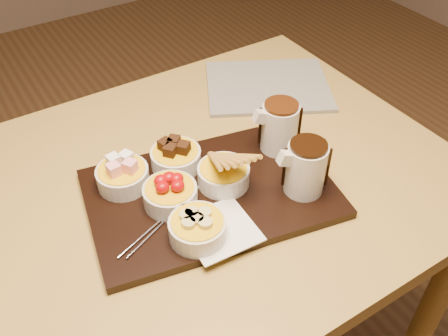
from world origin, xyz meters
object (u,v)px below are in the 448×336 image
serving_board (211,193)px  newspaper (268,86)px  bowl_strawberries (170,195)px  pitcher_dark_chocolate (306,169)px  pitcher_milk_chocolate (279,128)px  dining_table (165,227)px

serving_board → newspaper: (0.32, 0.25, -0.00)m
bowl_strawberries → pitcher_dark_chocolate: 0.25m
serving_board → pitcher_dark_chocolate: size_ratio=4.48×
bowl_strawberries → pitcher_milk_chocolate: 0.27m
dining_table → pitcher_milk_chocolate: pitcher_milk_chocolate is taller
dining_table → pitcher_dark_chocolate: size_ratio=11.69×
newspaper → pitcher_milk_chocolate: bearing=-93.2°
pitcher_dark_chocolate → pitcher_milk_chocolate: 0.13m
pitcher_dark_chocolate → serving_board: bearing=160.0°
serving_board → bowl_strawberries: size_ratio=4.60×
serving_board → pitcher_dark_chocolate: pitcher_dark_chocolate is taller
dining_table → bowl_strawberries: bowl_strawberries is taller
pitcher_milk_chocolate → newspaper: 0.26m
pitcher_milk_chocolate → bowl_strawberries: bearing=-163.6°
serving_board → bowl_strawberries: (-0.08, 0.01, 0.03)m
dining_table → bowl_strawberries: (-0.00, -0.05, 0.14)m
pitcher_milk_chocolate → newspaper: pitcher_milk_chocolate is taller
pitcher_dark_chocolate → pitcher_milk_chocolate: (0.03, 0.13, 0.00)m
dining_table → pitcher_milk_chocolate: 0.31m
dining_table → pitcher_dark_chocolate: (0.23, -0.15, 0.17)m
dining_table → pitcher_milk_chocolate: size_ratio=11.69×
pitcher_dark_chocolate → bowl_strawberries: bearing=167.3°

